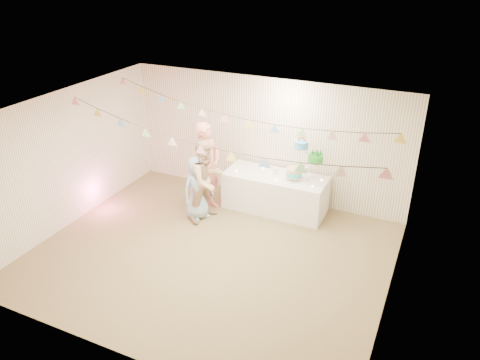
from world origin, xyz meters
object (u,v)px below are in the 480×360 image
at_px(table, 275,192).
at_px(person_child, 197,188).
at_px(cake_stand, 304,161).
at_px(person_adult_b, 207,180).
at_px(person_adult_a, 207,167).

height_order(table, person_child, person_child).
bearing_deg(person_child, table, -26.73).
bearing_deg(table, person_child, -143.93).
bearing_deg(person_child, cake_stand, -34.58).
distance_m(person_adult_b, person_child, 0.26).
distance_m(table, person_child, 1.60).
bearing_deg(person_adult_a, person_child, -172.80).
distance_m(table, cake_stand, 0.96).
height_order(table, cake_stand, cake_stand).
bearing_deg(table, person_adult_b, -141.07).
bearing_deg(person_adult_b, person_adult_a, 44.02).
relative_size(table, cake_stand, 2.47).
relative_size(table, person_adult_b, 1.24).
height_order(person_adult_b, person_child, person_adult_b).
bearing_deg(person_adult_b, table, -33.84).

